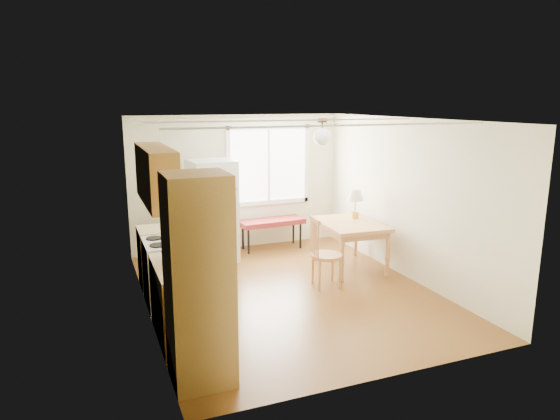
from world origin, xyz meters
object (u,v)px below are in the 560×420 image
refrigerator (212,211)px  dining_table (350,228)px  bench (272,223)px  chair (320,248)px

refrigerator → dining_table: size_ratio=1.35×
dining_table → bench: bearing=121.8°
refrigerator → bench: bearing=8.1°
refrigerator → chair: refrigerator is taller
dining_table → refrigerator: bearing=151.9°
refrigerator → chair: size_ratio=1.66×
bench → dining_table: 1.72m
chair → refrigerator: bearing=129.4°
dining_table → chair: size_ratio=1.22×
bench → chair: bearing=-94.1°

